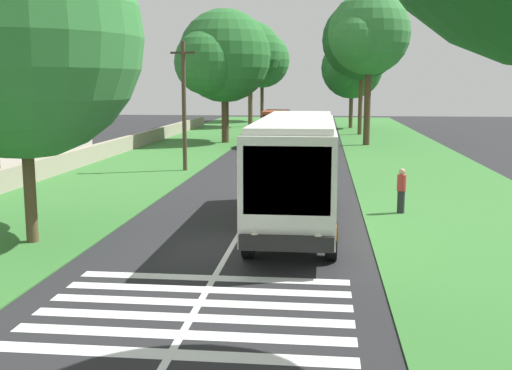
{
  "coord_description": "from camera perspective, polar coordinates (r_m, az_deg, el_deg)",
  "views": [
    {
      "loc": [
        -17.66,
        -2.69,
        4.82
      ],
      "look_at": [
        2.1,
        -0.54,
        1.6
      ],
      "focal_mm": 43.6,
      "sensor_mm": 36.0,
      "label": 1
    }
  ],
  "objects": [
    {
      "name": "ground",
      "position": [
        18.5,
        -2.38,
        -5.91
      ],
      "size": [
        160.0,
        160.0,
        0.0
      ],
      "primitive_type": "plane",
      "color": "#262628"
    },
    {
      "name": "grass_verge_left",
      "position": [
        34.76,
        -12.11,
        1.06
      ],
      "size": [
        120.0,
        8.0,
        0.04
      ],
      "primitive_type": "cube",
      "color": "#387533",
      "rests_on": "ground"
    },
    {
      "name": "grass_verge_right",
      "position": [
        33.47,
        15.62,
        0.62
      ],
      "size": [
        120.0,
        8.0,
        0.04
      ],
      "primitive_type": "cube",
      "color": "#387533",
      "rests_on": "ground"
    },
    {
      "name": "centre_line",
      "position": [
        33.12,
        1.49,
        0.84
      ],
      "size": [
        110.0,
        0.16,
        0.01
      ],
      "primitive_type": "cube",
      "color": "silver",
      "rests_on": "ground"
    },
    {
      "name": "coach_bus",
      "position": [
        20.97,
        3.73,
        1.86
      ],
      "size": [
        11.16,
        2.62,
        3.73
      ],
      "color": "silver",
      "rests_on": "ground"
    },
    {
      "name": "zebra_crossing",
      "position": [
        13.76,
        -5.57,
        -11.33
      ],
      "size": [
        4.95,
        6.8,
        0.01
      ],
      "color": "silver",
      "rests_on": "ground"
    },
    {
      "name": "trailing_car_0",
      "position": [
        39.46,
        5.21,
        3.13
      ],
      "size": [
        4.3,
        1.78,
        1.43
      ],
      "color": "gold",
      "rests_on": "ground"
    },
    {
      "name": "trailing_car_1",
      "position": [
        47.13,
        0.97,
        4.15
      ],
      "size": [
        4.3,
        1.78,
        1.43
      ],
      "color": "#145933",
      "rests_on": "ground"
    },
    {
      "name": "trailing_minibus_0",
      "position": [
        55.86,
        1.85,
        5.84
      ],
      "size": [
        6.0,
        2.14,
        2.53
      ],
      "color": "#CC4C33",
      "rests_on": "ground"
    },
    {
      "name": "roadside_tree_left_0",
      "position": [
        52.08,
        -3.09,
        11.47
      ],
      "size": [
        9.54,
        7.57,
        10.88
      ],
      "color": "#4C3826",
      "rests_on": "grass_verge_left"
    },
    {
      "name": "roadside_tree_left_1",
      "position": [
        71.45,
        -0.64,
        11.95
      ],
      "size": [
        8.12,
        6.94,
        11.85
      ],
      "color": "brown",
      "rests_on": "grass_verge_left"
    },
    {
      "name": "roadside_tree_left_2",
      "position": [
        82.14,
        0.44,
        11.25
      ],
      "size": [
        8.79,
        7.15,
        11.5
      ],
      "color": "#4C3826",
      "rests_on": "grass_verge_left"
    },
    {
      "name": "roadside_tree_left_3",
      "position": [
        20.07,
        -20.86,
        12.03
      ],
      "size": [
        8.14,
        7.15,
        9.71
      ],
      "color": "brown",
      "rests_on": "grass_verge_left"
    },
    {
      "name": "roadside_tree_right_1",
      "position": [
        61.1,
        9.52,
        12.84
      ],
      "size": [
        8.55,
        7.53,
        12.72
      ],
      "color": "brown",
      "rests_on": "grass_verge_right"
    },
    {
      "name": "roadside_tree_right_2",
      "position": [
        50.7,
        10.18,
        13.32
      ],
      "size": [
        7.62,
        6.42,
        11.94
      ],
      "color": "#4C3826",
      "rests_on": "grass_verge_right"
    },
    {
      "name": "roadside_tree_right_3",
      "position": [
        70.34,
        8.68,
        10.43
      ],
      "size": [
        7.89,
        6.72,
        9.95
      ],
      "color": "brown",
      "rests_on": "grass_verge_right"
    },
    {
      "name": "utility_pole",
      "position": [
        34.99,
        -6.62,
        7.36
      ],
      "size": [
        0.24,
        1.4,
        7.1
      ],
      "color": "#473828",
      "rests_on": "grass_verge_left"
    },
    {
      "name": "roadside_wall",
      "position": [
        40.5,
        -14.51,
        2.88
      ],
      "size": [
        70.0,
        0.4,
        1.04
      ],
      "primitive_type": "cube",
      "color": "#9E937F",
      "rests_on": "grass_verge_left"
    },
    {
      "name": "pedestrian",
      "position": [
        23.89,
        13.19,
        -0.47
      ],
      "size": [
        0.34,
        0.34,
        1.69
      ],
      "color": "#26262D",
      "rests_on": "grass_verge_right"
    }
  ]
}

